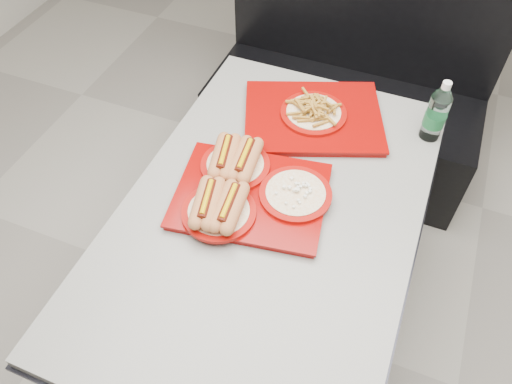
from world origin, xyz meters
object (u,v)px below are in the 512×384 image
at_px(tray_near, 245,189).
at_px(tray_far, 313,114).
at_px(water_bottle, 436,114).
at_px(booth_bench, 347,91).
at_px(diner_table, 270,239).

height_order(tray_near, tray_far, tray_near).
bearing_deg(tray_near, tray_far, 78.08).
height_order(tray_far, water_bottle, water_bottle).
bearing_deg(water_bottle, tray_far, -169.41).
bearing_deg(tray_near, booth_bench, 85.03).
bearing_deg(booth_bench, diner_table, -90.00).
distance_m(booth_bench, water_bottle, 0.83).
xyz_separation_m(tray_near, tray_far, (0.09, 0.43, -0.01)).
xyz_separation_m(diner_table, booth_bench, (0.00, 1.09, -0.18)).
bearing_deg(diner_table, tray_near, 169.88).
height_order(booth_bench, tray_near, booth_bench).
bearing_deg(diner_table, booth_bench, 90.00).
bearing_deg(booth_bench, tray_far, -90.30).
height_order(diner_table, tray_near, tray_near).
distance_m(booth_bench, tray_near, 1.15).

